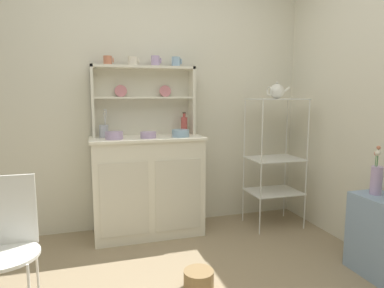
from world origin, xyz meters
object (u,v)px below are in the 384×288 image
wire_chair (5,239)px  cup_terracotta_0 (108,60)px  bowl_mixing_large (114,135)px  porcelain_teapot (277,91)px  jam_bottle (184,125)px  hutch_cabinet (148,185)px  utensil_jar (104,131)px  flower_vase (376,178)px  bakers_rack (275,149)px  floor_basket (199,280)px  hutch_shelf_unit (143,95)px

wire_chair → cup_terracotta_0: 1.73m
bowl_mixing_large → porcelain_teapot: (1.52, -0.07, 0.38)m
wire_chair → jam_bottle: size_ratio=3.98×
hutch_cabinet → utensil_jar: bearing=168.1°
bowl_mixing_large → flower_vase: bearing=-31.2°
hutch_cabinet → jam_bottle: jam_bottle is taller
bakers_rack → jam_bottle: size_ratio=5.88×
porcelain_teapot → floor_basket: bearing=-140.4°
hutch_shelf_unit → bakers_rack: hutch_shelf_unit is taller
bowl_mixing_large → porcelain_teapot: bearing=-2.6°
jam_bottle → porcelain_teapot: (0.85, -0.23, 0.32)m
wire_chair → flower_vase: flower_vase is taller
hutch_cabinet → floor_basket: 1.11m
hutch_cabinet → flower_vase: bearing=-37.9°
bakers_rack → jam_bottle: (-0.85, 0.23, 0.23)m
hutch_cabinet → bakers_rack: 1.27m
hutch_cabinet → utensil_jar: size_ratio=4.02×
utensil_jar → wire_chair: bearing=-116.6°
wire_chair → jam_bottle: 1.83m
bakers_rack → wire_chair: size_ratio=1.48×
wire_chair → flower_vase: 2.42m
floor_basket → bowl_mixing_large: size_ratio=1.35×
floor_basket → porcelain_teapot: porcelain_teapot is taller
bakers_rack → jam_bottle: bakers_rack is taller
bowl_mixing_large → jam_bottle: jam_bottle is taller
hutch_cabinet → hutch_shelf_unit: size_ratio=1.07×
cup_terracotta_0 → jam_bottle: size_ratio=0.42×
bakers_rack → flower_vase: size_ratio=3.57×
bakers_rack → cup_terracotta_0: cup_terracotta_0 is taller
flower_vase → floor_basket: bearing=174.7°
hutch_shelf_unit → utensil_jar: size_ratio=3.75×
hutch_shelf_unit → wire_chair: (-0.95, -1.24, -0.77)m
hutch_shelf_unit → flower_vase: hutch_shelf_unit is taller
wire_chair → cup_terracotta_0: size_ratio=9.60×
utensil_jar → floor_basket: bearing=-63.9°
wire_chair → bowl_mixing_large: size_ratio=5.67×
porcelain_teapot → bowl_mixing_large: bearing=177.4°
floor_basket → jam_bottle: (0.21, 1.10, 0.94)m
porcelain_teapot → hutch_shelf_unit: bearing=166.0°
utensil_jar → porcelain_teapot: size_ratio=1.10×
wire_chair → floor_basket: size_ratio=4.21×
bakers_rack → porcelain_teapot: bearing=-180.0°
hutch_shelf_unit → floor_basket: hutch_shelf_unit is taller
utensil_jar → flower_vase: 2.22m
floor_basket → cup_terracotta_0: cup_terracotta_0 is taller
wire_chair → utensil_jar: utensil_jar is taller
wire_chair → jam_bottle: bearing=61.6°
hutch_shelf_unit → jam_bottle: (0.37, -0.08, -0.29)m
hutch_shelf_unit → wire_chair: bearing=-127.4°
floor_basket → hutch_cabinet: bearing=99.2°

